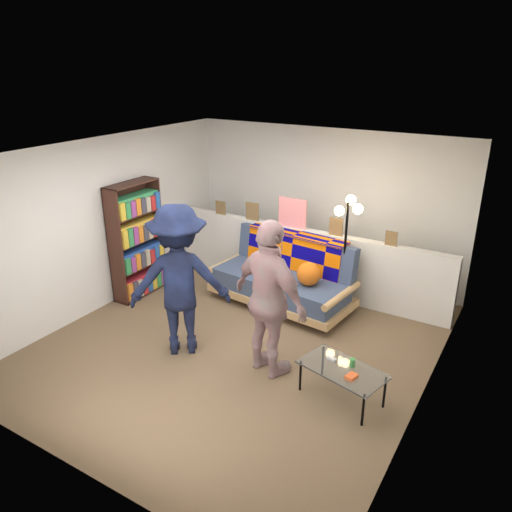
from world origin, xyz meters
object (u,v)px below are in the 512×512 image
Objects in this scene: futon_sofa at (285,278)px; coffee_table at (343,371)px; bookshelf at (137,244)px; person_left at (179,280)px; person_right at (270,300)px; floor_lamp at (347,232)px.

coffee_table is at bearing -46.51° from futon_sofa.
bookshelf is 0.93× the size of person_left.
coffee_table is at bearing 145.40° from person_left.
futon_sofa is at bearing 133.49° from coffee_table.
coffee_table is 0.54× the size of person_right.
person_right is (-0.90, 0.04, 0.56)m from coffee_table.
futon_sofa is 1.16× the size of person_left.
futon_sofa is 1.15m from floor_lamp.
person_left is 1.16m from person_right.
person_right is (0.65, -1.60, 0.50)m from futon_sofa.
person_left is at bearing 25.45° from person_right.
coffee_table is 2.14m from person_left.
coffee_table is (3.61, -0.81, -0.46)m from bookshelf.
coffee_table is 0.58× the size of floor_lamp.
person_right is at bearing 149.60° from person_left.
person_right is (2.70, -0.76, 0.11)m from bookshelf.
coffee_table is (1.56, -1.64, -0.06)m from futon_sofa.
bookshelf is at bearing 167.41° from coffee_table.
bookshelf is 3.72m from coffee_table.
floor_lamp is at bearing 12.83° from futon_sofa.
person_left reaches higher than bookshelf.
coffee_table is 1.07m from person_right.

